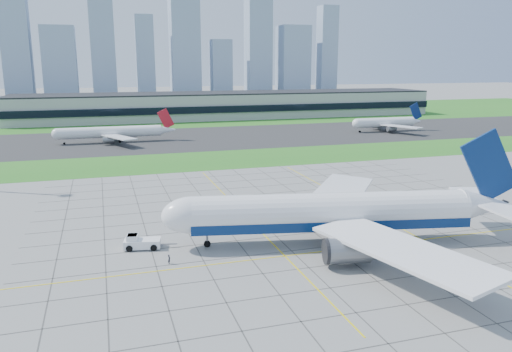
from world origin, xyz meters
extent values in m
plane|color=gray|center=(0.00, 0.00, 0.00)|extent=(1400.00, 1400.00, 0.00)
cube|color=#286E1F|center=(0.00, 90.00, 0.02)|extent=(700.00, 35.00, 0.04)
cube|color=#383838|center=(0.00, 145.00, 0.03)|extent=(700.00, 75.00, 0.04)
cube|color=#286E1F|center=(0.00, 255.00, 0.02)|extent=(700.00, 145.00, 0.04)
cube|color=#474744|center=(-48.00, 10.00, 0.01)|extent=(0.18, 130.00, 0.02)
cube|color=#474744|center=(-40.00, 10.00, 0.01)|extent=(0.18, 130.00, 0.02)
cube|color=#474744|center=(-32.00, 10.00, 0.01)|extent=(0.18, 130.00, 0.02)
cube|color=#474744|center=(-24.00, 10.00, 0.01)|extent=(0.18, 130.00, 0.02)
cube|color=#474744|center=(-16.00, 10.00, 0.01)|extent=(0.18, 130.00, 0.02)
cube|color=#474744|center=(-8.00, 10.00, 0.01)|extent=(0.18, 130.00, 0.02)
cube|color=#474744|center=(0.00, 10.00, 0.01)|extent=(0.18, 130.00, 0.02)
cube|color=#474744|center=(8.00, 10.00, 0.01)|extent=(0.18, 130.00, 0.02)
cube|color=#474744|center=(16.00, 10.00, 0.01)|extent=(0.18, 130.00, 0.02)
cube|color=#474744|center=(24.00, 10.00, 0.01)|extent=(0.18, 130.00, 0.02)
cube|color=#474744|center=(32.00, 10.00, 0.01)|extent=(0.18, 130.00, 0.02)
cube|color=#474744|center=(40.00, 10.00, 0.01)|extent=(0.18, 130.00, 0.02)
cube|color=#474744|center=(48.00, 10.00, 0.01)|extent=(0.18, 130.00, 0.02)
cube|color=#474744|center=(0.00, -32.00, 0.01)|extent=(110.00, 0.18, 0.02)
cube|color=#474744|center=(0.00, -24.00, 0.01)|extent=(110.00, 0.18, 0.02)
cube|color=#474744|center=(0.00, -16.00, 0.01)|extent=(110.00, 0.18, 0.02)
cube|color=#474744|center=(0.00, -8.00, 0.01)|extent=(110.00, 0.18, 0.02)
cube|color=#474744|center=(0.00, 0.00, 0.01)|extent=(110.00, 0.18, 0.02)
cube|color=#474744|center=(0.00, 8.00, 0.01)|extent=(110.00, 0.18, 0.02)
cube|color=#474744|center=(0.00, 16.00, 0.01)|extent=(110.00, 0.18, 0.02)
cube|color=#474744|center=(0.00, 24.00, 0.01)|extent=(110.00, 0.18, 0.02)
cube|color=#474744|center=(0.00, 32.00, 0.01)|extent=(110.00, 0.18, 0.02)
cube|color=#474744|center=(0.00, 40.00, 0.01)|extent=(110.00, 0.18, 0.02)
cube|color=#474744|center=(0.00, 48.00, 0.01)|extent=(110.00, 0.18, 0.02)
cube|color=#474744|center=(0.00, 56.00, 0.01)|extent=(110.00, 0.18, 0.02)
cube|color=#474744|center=(0.00, 64.00, 0.01)|extent=(110.00, 0.18, 0.02)
cube|color=yellow|center=(0.00, -2.00, 0.02)|extent=(120.00, 0.25, 0.03)
cube|color=yellow|center=(-10.00, 20.00, 0.02)|extent=(0.25, 100.00, 0.03)
cube|color=yellow|center=(18.00, 20.00, 0.02)|extent=(0.25, 100.00, 0.03)
cube|color=#B7B7B2|center=(40.00, 230.00, 7.50)|extent=(260.00, 42.00, 15.00)
cube|color=black|center=(40.00, 208.50, 7.00)|extent=(260.00, 1.00, 4.00)
cube|color=black|center=(40.00, 230.00, 15.40)|extent=(260.00, 42.00, 0.80)
cube|color=#8DA1B9|center=(-120.00, 520.00, 80.00)|extent=(28.00, 25.20, 160.00)
cube|color=#8DA1B9|center=(-78.00, 520.00, 37.00)|extent=(35.00, 31.50, 74.00)
cube|color=#8DA1B9|center=(-32.00, 520.00, 59.00)|extent=(26.00, 23.40, 118.00)
cube|color=#8DA1B9|center=(14.00, 520.00, 44.00)|extent=(20.00, 18.00, 88.00)
cube|color=#8DA1B9|center=(60.00, 520.00, 75.00)|extent=(33.00, 29.70, 150.00)
cube|color=#8DA1B9|center=(103.00, 520.00, 31.00)|extent=(24.00, 21.60, 62.00)
cube|color=#8DA1B9|center=(150.00, 520.00, 64.00)|extent=(29.00, 26.10, 128.00)
cube|color=#8DA1B9|center=(196.00, 520.00, 40.00)|extent=(36.00, 32.40, 80.00)
cube|color=#8DA1B9|center=(242.00, 520.00, 52.50)|extent=(22.00, 19.80, 105.00)
cylinder|color=white|center=(0.40, 1.80, 6.26)|extent=(51.69, 16.86, 6.70)
cube|color=navy|center=(0.40, 1.80, 4.13)|extent=(51.60, 16.42, 1.79)
ellipsoid|color=white|center=(-24.77, 6.94, 6.26)|extent=(11.85, 8.71, 6.70)
cube|color=black|center=(-27.18, 7.43, 6.81)|extent=(3.12, 3.99, 0.67)
cone|color=white|center=(29.41, -4.13, 6.59)|extent=(10.03, 8.03, 6.37)
cube|color=navy|center=(29.96, -4.24, 14.08)|extent=(12.05, 2.99, 14.26)
cube|color=white|center=(10.55, 17.97, 5.14)|extent=(27.05, 30.94, 1.08)
cube|color=white|center=(3.39, -17.06, 5.14)|extent=(17.56, 32.80, 1.08)
cylinder|color=slate|center=(2.75, 13.29, 2.90)|extent=(7.96, 5.61, 4.25)
cylinder|color=slate|center=(-1.94, -9.69, 2.90)|extent=(7.96, 5.61, 4.25)
cylinder|color=gray|center=(-22.03, 6.38, 1.45)|extent=(0.47, 0.47, 2.90)
cylinder|color=black|center=(-22.03, 6.38, 0.61)|extent=(1.32, 0.79, 1.23)
cylinder|color=black|center=(6.59, 4.18, 0.73)|extent=(1.69, 1.60, 1.45)
cylinder|color=black|center=(5.16, -2.82, 0.73)|extent=(1.69, 1.60, 1.45)
cube|color=white|center=(-33.40, 9.21, 0.97)|extent=(6.94, 4.25, 1.51)
cube|color=white|center=(-35.09, 9.56, 2.05)|extent=(2.38, 2.71, 1.19)
cube|color=black|center=(-35.09, 9.56, 2.26)|extent=(2.12, 2.46, 0.75)
cube|color=gray|center=(-28.86, 8.28, 0.65)|extent=(3.21, 0.84, 0.19)
cylinder|color=black|center=(-35.24, 11.02, 0.59)|extent=(1.27, 0.77, 1.19)
cylinder|color=black|center=(-35.80, 8.27, 0.59)|extent=(1.27, 0.77, 1.19)
cylinder|color=black|center=(-31.01, 10.15, 0.59)|extent=(1.27, 0.77, 1.19)
cylinder|color=black|center=(-31.57, 7.41, 0.59)|extent=(1.27, 0.77, 1.19)
imported|color=black|center=(-29.74, 0.47, 0.82)|extent=(0.59, 0.70, 1.64)
cylinder|color=white|center=(-35.56, 142.59, 4.50)|extent=(42.57, 4.80, 4.80)
cube|color=red|center=(-11.90, 142.59, 9.50)|extent=(7.46, 0.40, 9.15)
cube|color=white|center=(-32.60, 153.59, 3.70)|extent=(13.89, 20.66, 0.40)
cube|color=white|center=(-32.60, 131.59, 3.70)|extent=(13.89, 20.66, 0.40)
cylinder|color=black|center=(-32.01, 144.79, 0.50)|extent=(1.00, 1.00, 1.00)
cylinder|color=black|center=(-32.01, 140.39, 0.50)|extent=(1.00, 1.00, 1.00)
cylinder|color=white|center=(96.54, 139.83, 4.50)|extent=(31.37, 4.80, 4.80)
cube|color=#081B55|center=(113.96, 139.83, 9.50)|extent=(7.46, 0.40, 9.15)
cube|color=white|center=(98.71, 150.83, 3.70)|extent=(13.89, 20.66, 0.40)
cube|color=white|center=(98.71, 128.83, 3.70)|extent=(13.89, 20.66, 0.40)
cylinder|color=black|center=(99.15, 142.03, 0.50)|extent=(1.00, 1.00, 1.00)
cylinder|color=black|center=(99.15, 137.63, 0.50)|extent=(1.00, 1.00, 1.00)
camera|label=1|loc=(-39.16, -78.72, 32.65)|focal=35.00mm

